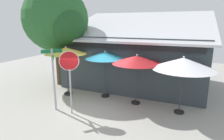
# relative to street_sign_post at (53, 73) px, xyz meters

# --- Properties ---
(ground_plane) EXTENTS (28.00, 28.00, 0.10)m
(ground_plane) POSITION_rel_street_sign_post_xyz_m (1.79, 0.90, -1.80)
(ground_plane) COLOR #9E9B93
(cafe_building) EXTENTS (8.77, 5.94, 4.72)m
(cafe_building) POSITION_rel_street_sign_post_xyz_m (2.34, 5.47, -0.06)
(cafe_building) COLOR #333D42
(cafe_building) RESTS_ON ground
(street_sign_post) EXTENTS (0.70, 0.73, 2.83)m
(street_sign_post) POSITION_rel_street_sign_post_xyz_m (0.00, 0.00, 0.00)
(street_sign_post) COLOR #A8AAB2
(street_sign_post) RESTS_ON ground
(stop_sign) EXTENTS (0.69, 0.50, 2.79)m
(stop_sign) POSITION_rel_street_sign_post_xyz_m (0.90, -0.03, 0.22)
(stop_sign) COLOR #A8AAB2
(stop_sign) RESTS_ON ground
(patio_umbrella_mustard_left) EXTENTS (2.24, 2.24, 2.72)m
(patio_umbrella_mustard_left) POSITION_rel_street_sign_post_xyz_m (-0.62, 1.85, 0.70)
(patio_umbrella_mustard_left) COLOR black
(patio_umbrella_mustard_left) RESTS_ON ground
(patio_umbrella_teal_center) EXTENTS (2.08, 2.08, 2.53)m
(patio_umbrella_teal_center) POSITION_rel_street_sign_post_xyz_m (1.45, 2.37, 0.51)
(patio_umbrella_teal_center) COLOR black
(patio_umbrella_teal_center) RESTS_ON ground
(patio_umbrella_crimson_right) EXTENTS (2.41, 2.41, 2.49)m
(patio_umbrella_crimson_right) POSITION_rel_street_sign_post_xyz_m (3.24, 2.10, 0.47)
(patio_umbrella_crimson_right) COLOR black
(patio_umbrella_crimson_right) RESTS_ON ground
(patio_umbrella_ivory_far_right) EXTENTS (2.64, 2.64, 2.57)m
(patio_umbrella_ivory_far_right) POSITION_rel_street_sign_post_xyz_m (5.32, 1.85, 0.50)
(patio_umbrella_ivory_far_right) COLOR black
(patio_umbrella_ivory_far_right) RESTS_ON ground
(shade_tree) EXTENTS (4.18, 3.96, 6.13)m
(shade_tree) POSITION_rel_street_sign_post_xyz_m (-2.09, 3.19, 2.32)
(shade_tree) COLOR brown
(shade_tree) RESTS_ON ground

